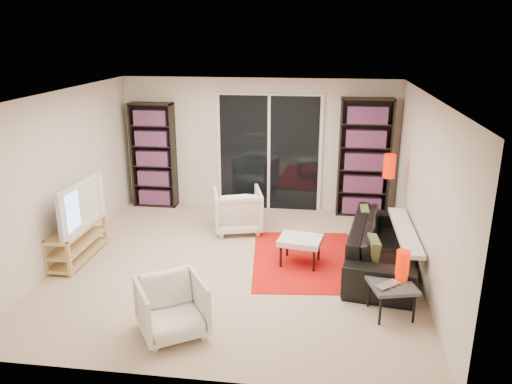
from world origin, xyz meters
TOP-DOWN VIEW (x-y plane):
  - floor at (0.00, 0.00)m, footprint 5.00×5.00m
  - wall_back at (0.00, 2.50)m, footprint 5.00×0.02m
  - wall_front at (0.00, -2.50)m, footprint 5.00×0.02m
  - wall_left at (-2.50, 0.00)m, footprint 0.02×5.00m
  - wall_right at (2.50, 0.00)m, footprint 0.02×5.00m
  - ceiling at (0.00, 0.00)m, footprint 5.00×5.00m
  - sliding_door at (0.20, 2.46)m, footprint 1.92×0.08m
  - bookshelf_left at (-1.95, 2.33)m, footprint 0.80×0.30m
  - bookshelf_right at (1.90, 2.33)m, footprint 0.90×0.30m
  - tv_stand at (-2.32, -0.11)m, footprint 0.40×1.24m
  - tv at (-2.30, -0.11)m, footprint 0.22×1.17m
  - rug at (0.98, 0.27)m, footprint 1.71×2.18m
  - sofa at (2.06, 0.20)m, footprint 1.23×2.37m
  - armchair_back at (-0.19, 1.28)m, footprint 0.94×0.95m
  - armchair_front at (-0.39, -1.78)m, footprint 0.95×0.95m
  - ottoman at (0.90, 0.14)m, footprint 0.66×0.57m
  - side_table at (2.02, -1.07)m, footprint 0.60×0.60m
  - laptop at (1.99, -1.16)m, footprint 0.37×0.36m
  - table_lamp at (2.14, -0.93)m, footprint 0.16×0.16m
  - floor_lamp at (2.20, 1.31)m, footprint 0.21×0.21m

SIDE VIEW (x-z plane):
  - floor at x=0.00m, z-range 0.00..0.00m
  - rug at x=0.98m, z-range 0.00..0.01m
  - tv_stand at x=-2.32m, z-range 0.01..0.51m
  - armchair_front at x=-0.39m, z-range 0.00..0.64m
  - sofa at x=2.06m, z-range 0.00..0.66m
  - ottoman at x=0.90m, z-range 0.15..0.55m
  - side_table at x=2.02m, z-range 0.16..0.56m
  - armchair_back at x=-0.19m, z-range 0.00..0.71m
  - laptop at x=1.99m, z-range 0.40..0.42m
  - table_lamp at x=2.14m, z-range 0.40..0.75m
  - tv at x=-2.30m, z-range 0.50..1.17m
  - bookshelf_left at x=-1.95m, z-range 0.00..1.95m
  - floor_lamp at x=2.20m, z-range 0.36..1.73m
  - sliding_door at x=0.20m, z-range -0.03..2.13m
  - bookshelf_right at x=1.90m, z-range 0.00..2.10m
  - wall_back at x=0.00m, z-range 0.00..2.40m
  - wall_front at x=0.00m, z-range 0.00..2.40m
  - wall_left at x=-2.50m, z-range 0.00..2.40m
  - wall_right at x=2.50m, z-range 0.00..2.40m
  - ceiling at x=0.00m, z-range 2.39..2.41m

